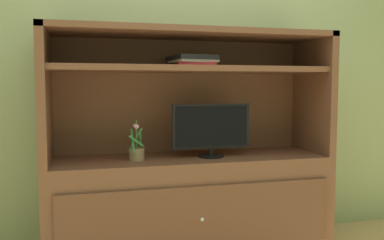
# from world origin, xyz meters

# --- Properties ---
(painted_rear_wall) EXTENTS (6.00, 0.10, 2.80)m
(painted_rear_wall) POSITION_xyz_m (0.00, 0.75, 1.40)
(painted_rear_wall) COLOR #8C9E6B
(painted_rear_wall) RESTS_ON ground_plane
(media_console) EXTENTS (1.87, 0.57, 1.50)m
(media_console) POSITION_xyz_m (0.00, 0.40, 0.49)
(media_console) COLOR brown
(media_console) RESTS_ON ground_plane
(tv_monitor) EXTENTS (0.53, 0.17, 0.35)m
(tv_monitor) POSITION_xyz_m (0.13, 0.35, 0.86)
(tv_monitor) COLOR black
(tv_monitor) RESTS_ON media_console
(potted_plant) EXTENTS (0.11, 0.11, 0.26)m
(potted_plant) POSITION_xyz_m (-0.36, 0.36, 0.72)
(potted_plant) COLOR #8C7251
(potted_plant) RESTS_ON media_console
(magazine_stack) EXTENTS (0.29, 0.34, 0.07)m
(magazine_stack) POSITION_xyz_m (0.02, 0.40, 1.31)
(magazine_stack) COLOR red
(magazine_stack) RESTS_ON media_console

